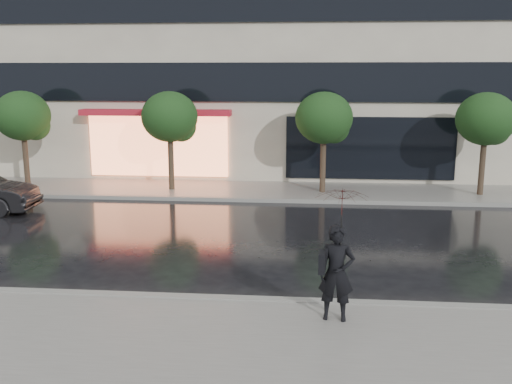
# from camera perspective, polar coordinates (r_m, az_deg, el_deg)

# --- Properties ---
(ground) EXTENTS (120.00, 120.00, 0.00)m
(ground) POSITION_cam_1_polar(r_m,az_deg,el_deg) (13.09, -5.66, -9.20)
(ground) COLOR black
(ground) RESTS_ON ground
(sidewalk_near) EXTENTS (60.00, 4.50, 0.12)m
(sidewalk_near) POSITION_cam_1_polar(r_m,az_deg,el_deg) (10.17, -9.16, -15.39)
(sidewalk_near) COLOR slate
(sidewalk_near) RESTS_ON ground
(sidewalk_far) EXTENTS (60.00, 3.50, 0.12)m
(sidewalk_far) POSITION_cam_1_polar(r_m,az_deg,el_deg) (22.84, -0.92, 0.16)
(sidewalk_far) COLOR slate
(sidewalk_far) RESTS_ON ground
(curb_near) EXTENTS (60.00, 0.25, 0.14)m
(curb_near) POSITION_cam_1_polar(r_m,az_deg,el_deg) (12.15, -6.55, -10.57)
(curb_near) COLOR gray
(curb_near) RESTS_ON ground
(curb_far) EXTENTS (60.00, 0.25, 0.14)m
(curb_far) POSITION_cam_1_polar(r_m,az_deg,el_deg) (21.14, -1.42, -0.77)
(curb_far) COLOR gray
(curb_far) RESTS_ON ground
(tree_far_west) EXTENTS (2.20, 2.20, 3.99)m
(tree_far_west) POSITION_cam_1_polar(r_m,az_deg,el_deg) (24.81, -22.16, 6.90)
(tree_far_west) COLOR #33261C
(tree_far_west) RESTS_ON ground
(tree_mid_west) EXTENTS (2.20, 2.20, 3.99)m
(tree_mid_west) POSITION_cam_1_polar(r_m,az_deg,el_deg) (22.72, -8.46, 7.26)
(tree_mid_west) COLOR #33261C
(tree_mid_west) RESTS_ON ground
(tree_mid_east) EXTENTS (2.20, 2.20, 3.99)m
(tree_mid_east) POSITION_cam_1_polar(r_m,az_deg,el_deg) (22.11, 6.97, 7.18)
(tree_mid_east) COLOR #33261C
(tree_mid_east) RESTS_ON ground
(tree_far_east) EXTENTS (2.20, 2.20, 3.99)m
(tree_far_east) POSITION_cam_1_polar(r_m,az_deg,el_deg) (23.09, 22.12, 6.60)
(tree_far_east) COLOR #33261C
(tree_far_east) RESTS_ON ground
(pedestrian_with_umbrella) EXTENTS (1.06, 1.07, 2.53)m
(pedestrian_with_umbrella) POSITION_cam_1_polar(r_m,az_deg,el_deg) (10.59, 8.35, -4.40)
(pedestrian_with_umbrella) COLOR black
(pedestrian_with_umbrella) RESTS_ON sidewalk_near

